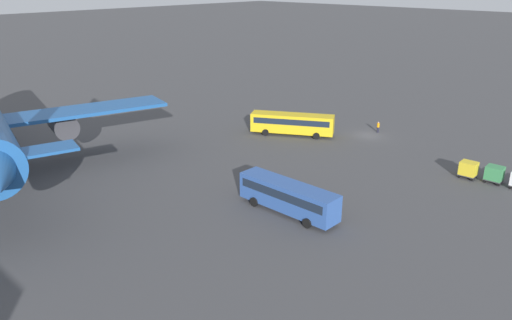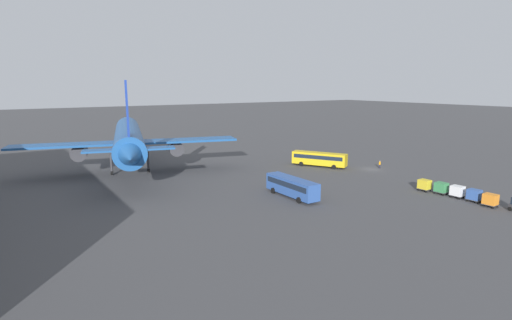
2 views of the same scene
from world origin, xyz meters
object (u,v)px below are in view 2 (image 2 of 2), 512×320
(cargo_cart_orange, at_px, (490,200))
(cargo_cart_white, at_px, (457,191))
(shuttle_bus_far, at_px, (292,186))
(airplane, at_px, (128,139))
(worker_person, at_px, (380,165))
(cargo_cart_green, at_px, (441,187))
(cargo_cart_blue, at_px, (474,195))
(shuttle_bus_near, at_px, (319,158))
(cargo_cart_yellow, at_px, (424,185))

(cargo_cart_orange, distance_m, cargo_cart_white, 5.71)
(shuttle_bus_far, relative_size, cargo_cart_white, 5.59)
(airplane, xyz_separation_m, worker_person, (-26.69, -48.83, -6.46))
(airplane, relative_size, cargo_cart_white, 25.72)
(cargo_cart_white, relative_size, cargo_cart_green, 1.00)
(shuttle_bus_far, relative_size, cargo_cart_green, 5.59)
(cargo_cart_green, bearing_deg, cargo_cart_white, -177.22)
(airplane, xyz_separation_m, cargo_cart_orange, (-55.69, -39.93, -6.14))
(cargo_cart_green, bearing_deg, worker_person, -22.53)
(cargo_cart_white, xyz_separation_m, cargo_cart_green, (2.84, 0.14, 0.00))
(airplane, relative_size, cargo_cart_orange, 25.72)
(cargo_cart_white, distance_m, cargo_cart_green, 2.84)
(cargo_cart_orange, height_order, cargo_cart_blue, same)
(shuttle_bus_far, distance_m, cargo_cart_blue, 29.49)
(shuttle_bus_near, height_order, worker_person, shuttle_bus_near)
(cargo_cart_green, height_order, cargo_cart_yellow, same)
(shuttle_bus_far, bearing_deg, shuttle_bus_near, -51.73)
(cargo_cart_white, height_order, cargo_cart_green, same)
(airplane, relative_size, cargo_cart_blue, 25.72)
(shuttle_bus_near, height_order, cargo_cart_orange, shuttle_bus_near)
(shuttle_bus_near, xyz_separation_m, cargo_cart_white, (-32.39, -1.79, -0.76))
(cargo_cart_green, distance_m, cargo_cart_yellow, 2.90)
(worker_person, bearing_deg, cargo_cart_yellow, 152.74)
(airplane, bearing_deg, cargo_cart_green, -124.58)
(cargo_cart_orange, bearing_deg, cargo_cart_white, -5.52)
(cargo_cart_green, xyz_separation_m, cargo_cart_yellow, (2.84, 0.60, 0.00))
(shuttle_bus_far, xyz_separation_m, cargo_cart_white, (-15.61, -22.96, -0.75))
(shuttle_bus_near, xyz_separation_m, cargo_cart_orange, (-38.07, -1.24, -0.76))
(worker_person, xyz_separation_m, cargo_cart_orange, (-29.00, 8.91, 0.32))
(shuttle_bus_far, height_order, cargo_cart_green, shuttle_bus_far)
(shuttle_bus_near, bearing_deg, airplane, 35.56)
(cargo_cart_yellow, bearing_deg, shuttle_bus_far, 65.92)
(worker_person, relative_size, cargo_cart_yellow, 0.84)
(cargo_cart_orange, xyz_separation_m, cargo_cart_yellow, (11.36, 0.19, 0.00))
(cargo_cart_white, bearing_deg, cargo_cart_blue, -179.43)
(shuttle_bus_far, xyz_separation_m, cargo_cart_orange, (-21.29, -22.41, -0.75))
(worker_person, distance_m, cargo_cart_green, 22.18)
(cargo_cart_blue, bearing_deg, airplane, 37.47)
(shuttle_bus_near, xyz_separation_m, shuttle_bus_far, (-16.78, 21.17, -0.01))
(shuttle_bus_far, height_order, cargo_cart_white, shuttle_bus_far)
(cargo_cart_orange, relative_size, cargo_cart_green, 1.00)
(shuttle_bus_near, height_order, shuttle_bus_far, shuttle_bus_near)
(shuttle_bus_near, relative_size, cargo_cart_blue, 5.96)
(airplane, relative_size, worker_person, 30.45)
(airplane, xyz_separation_m, cargo_cart_yellow, (-44.33, -39.74, -6.14))
(airplane, xyz_separation_m, shuttle_bus_far, (-34.40, -17.52, -5.38))
(shuttle_bus_far, distance_m, cargo_cart_white, 27.77)
(worker_person, xyz_separation_m, cargo_cart_yellow, (-17.64, 9.09, 0.32))
(airplane, bearing_deg, shuttle_bus_far, -138.13)
(airplane, relative_size, shuttle_bus_near, 4.31)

